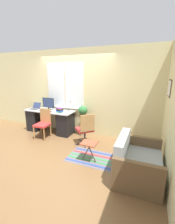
{
  "coord_description": "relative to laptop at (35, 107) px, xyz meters",
  "views": [
    {
      "loc": [
        2.22,
        -3.68,
        1.95
      ],
      "look_at": [
        0.63,
        0.15,
        0.88
      ],
      "focal_mm": 24.0,
      "sensor_mm": 36.0,
      "label": 1
    }
  ],
  "objects": [
    {
      "name": "wall_right_with_picture",
      "position": [
        4.05,
        -0.3,
        0.55
      ],
      "size": [
        0.08,
        9.0,
        2.7
      ],
      "color": "beige",
      "rests_on": "ground_plane"
    },
    {
      "name": "floor_rug_striped",
      "position": [
        2.57,
        -1.0,
        -0.8
      ],
      "size": [
        1.3,
        0.75,
        0.01
      ],
      "color": "slate",
      "rests_on": "ground_plane"
    },
    {
      "name": "monitor",
      "position": [
        0.49,
        0.09,
        0.17
      ],
      "size": [
        0.44,
        0.17,
        0.4
      ],
      "color": "black",
      "rests_on": "desk"
    },
    {
      "name": "folding_stool",
      "position": [
        2.48,
        -1.14,
        -0.4
      ],
      "size": [
        0.35,
        0.3,
        0.46
      ],
      "color": "#B24C33",
      "rests_on": "ground_plane"
    },
    {
      "name": "book_stack",
      "position": [
        1.05,
        -0.09,
        0.02
      ],
      "size": [
        0.22,
        0.19,
        0.14
      ],
      "color": "green",
      "rests_on": "desk"
    },
    {
      "name": "desk",
      "position": [
        0.58,
        0.0,
        -0.4
      ],
      "size": [
        1.7,
        0.6,
        0.76
      ],
      "color": "#B2B7BC",
      "rests_on": "ground_plane"
    },
    {
      "name": "laptop",
      "position": [
        0.0,
        0.0,
        0.0
      ],
      "size": [
        0.32,
        0.3,
        0.2
      ],
      "color": "#4C4C51",
      "rests_on": "desk"
    },
    {
      "name": "wall_back_with_window",
      "position": [
        1.37,
        0.38,
        0.55
      ],
      "size": [
        9.0,
        0.12,
        2.7
      ],
      "color": "beige",
      "rests_on": "ground_plane"
    },
    {
      "name": "couch_loveseat",
      "position": [
        3.51,
        -1.27,
        -0.53
      ],
      "size": [
        0.81,
        1.14,
        0.79
      ],
      "rotation": [
        0.0,
        0.0,
        1.57
      ],
      "color": "#9EA8B2",
      "rests_on": "ground_plane"
    },
    {
      "name": "mouse",
      "position": [
        0.75,
        -0.12,
        -0.03
      ],
      "size": [
        0.04,
        0.06,
        0.03
      ],
      "color": "black",
      "rests_on": "desk"
    },
    {
      "name": "potted_plant",
      "position": [
        1.77,
        0.1,
        0.01
      ],
      "size": [
        0.29,
        0.29,
        0.36
      ],
      "color": "#514C47",
      "rests_on": "plant_stand"
    },
    {
      "name": "keyboard",
      "position": [
        0.48,
        -0.11,
        -0.04
      ],
      "size": [
        0.35,
        0.11,
        0.02
      ],
      "color": "slate",
      "rests_on": "desk"
    },
    {
      "name": "desk_chair_wooden",
      "position": [
        0.67,
        -0.46,
        -0.33
      ],
      "size": [
        0.44,
        0.45,
        0.89
      ],
      "rotation": [
        0.0,
        0.0,
        0.07
      ],
      "color": "#B2844C",
      "rests_on": "ground_plane"
    },
    {
      "name": "office_chair_swivel",
      "position": [
        2.08,
        -0.42,
        -0.34
      ],
      "size": [
        0.6,
        0.61,
        0.91
      ],
      "rotation": [
        0.0,
        0.0,
        3.91
      ],
      "color": "#47474C",
      "rests_on": "ground_plane"
    },
    {
      "name": "desk_lamp",
      "position": [
        1.31,
        0.16,
        0.24
      ],
      "size": [
        0.13,
        0.13,
        0.38
      ],
      "color": "white",
      "rests_on": "desk"
    },
    {
      "name": "plant_stand",
      "position": [
        1.77,
        0.1,
        -0.29
      ],
      "size": [
        0.21,
        0.21,
        0.62
      ],
      "color": "#333338",
      "rests_on": "ground_plane"
    },
    {
      "name": "ground_plane",
      "position": [
        1.39,
        -0.3,
        -0.81
      ],
      "size": [
        14.0,
        14.0,
        0.0
      ],
      "primitive_type": "plane",
      "color": "brown"
    }
  ]
}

